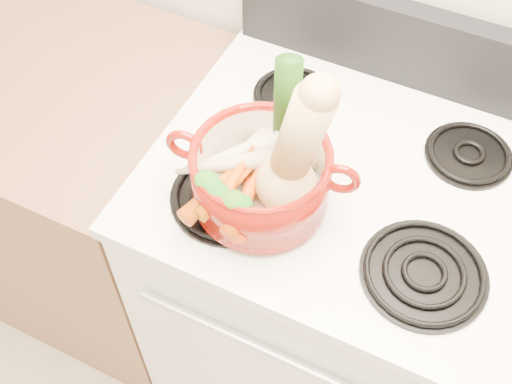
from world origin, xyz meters
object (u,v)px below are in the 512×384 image
at_px(stove_body, 330,292).
at_px(leek, 286,121).
at_px(dutch_oven, 261,176).
at_px(squash, 308,156).

xyz_separation_m(stove_body, leek, (-0.11, -0.09, 0.68)).
distance_m(stove_body, leek, 0.69).
height_order(stove_body, dutch_oven, dutch_oven).
relative_size(stove_body, dutch_oven, 3.69).
distance_m(dutch_oven, squash, 0.14).
bearing_deg(leek, squash, -65.18).
bearing_deg(stove_body, dutch_oven, -132.75).
xyz_separation_m(dutch_oven, squash, (0.09, -0.01, 0.11)).
bearing_deg(dutch_oven, squash, -14.96).
bearing_deg(stove_body, leek, -139.11).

